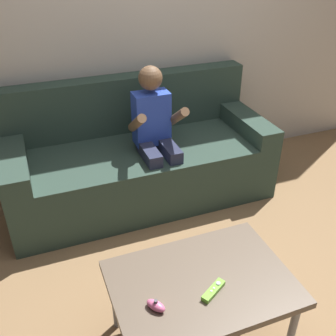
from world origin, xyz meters
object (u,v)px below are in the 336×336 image
Objects in this scene: person_seated_on_couch at (156,133)px; game_remote_lime_near_edge at (213,291)px; nunchuk_pink at (156,306)px; coffee_table at (201,287)px; couch at (138,159)px.

person_seated_on_couch is 7.45× the size of game_remote_lime_near_edge.
game_remote_lime_near_edge is at bearing -1.82° from nunchuk_pink.
coffee_table is 0.26m from nunchuk_pink.
person_seated_on_couch is (0.08, -0.18, 0.29)m from couch.
nunchuk_pink is at bearing -104.21° from couch.
game_remote_lime_near_edge is at bearing -98.39° from person_seated_on_couch.
nunchuk_pink is (-0.26, 0.01, 0.01)m from game_remote_lime_near_edge.
person_seated_on_couch reaches higher than nunchuk_pink.
nunchuk_pink reaches higher than game_remote_lime_near_edge.
person_seated_on_couch reaches higher than game_remote_lime_near_edge.
person_seated_on_couch is 1.36m from nunchuk_pink.
couch is at bearing 85.91° from game_remote_lime_near_edge.
couch is at bearing 84.91° from coffee_table.
couch is 19.42× the size of nunchuk_pink.
coffee_table is (-0.21, -1.20, -0.20)m from person_seated_on_couch.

